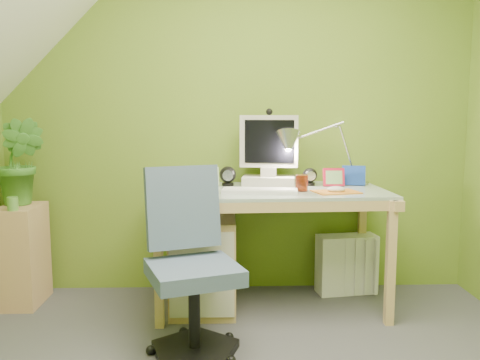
{
  "coord_description": "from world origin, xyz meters",
  "views": [
    {
      "loc": [
        -0.08,
        -1.91,
        1.23
      ],
      "look_at": [
        0.0,
        1.0,
        0.85
      ],
      "focal_mm": 38.0,
      "sensor_mm": 36.0,
      "label": 1
    }
  ],
  "objects_px": {
    "task_chair": "(194,270)",
    "radiator": "(346,264)",
    "potted_plant": "(20,162)",
    "desk_lamp": "(337,140)",
    "desk": "(271,248)",
    "side_ledge": "(23,255)",
    "monitor": "(269,149)"
  },
  "relations": [
    {
      "from": "desk_lamp",
      "to": "monitor",
      "type": "bearing_deg",
      "value": -167.37
    },
    {
      "from": "monitor",
      "to": "desk_lamp",
      "type": "height_order",
      "value": "desk_lamp"
    },
    {
      "from": "side_ledge",
      "to": "task_chair",
      "type": "xyz_separation_m",
      "value": [
        1.15,
        -0.74,
        0.12
      ]
    },
    {
      "from": "task_chair",
      "to": "monitor",
      "type": "bearing_deg",
      "value": 42.15
    },
    {
      "from": "task_chair",
      "to": "radiator",
      "type": "height_order",
      "value": "task_chair"
    },
    {
      "from": "monitor",
      "to": "task_chair",
      "type": "bearing_deg",
      "value": -110.82
    },
    {
      "from": "monitor",
      "to": "desk_lamp",
      "type": "bearing_deg",
      "value": 7.51
    },
    {
      "from": "potted_plant",
      "to": "desk",
      "type": "bearing_deg",
      "value": -5.0
    },
    {
      "from": "side_ledge",
      "to": "potted_plant",
      "type": "relative_size",
      "value": 1.15
    },
    {
      "from": "potted_plant",
      "to": "task_chair",
      "type": "distance_m",
      "value": 1.48
    },
    {
      "from": "potted_plant",
      "to": "radiator",
      "type": "xyz_separation_m",
      "value": [
        2.15,
        0.09,
        -0.72
      ]
    },
    {
      "from": "task_chair",
      "to": "radiator",
      "type": "bearing_deg",
      "value": 21.98
    },
    {
      "from": "potted_plant",
      "to": "desk_lamp",
      "type": "bearing_deg",
      "value": 1.11
    },
    {
      "from": "side_ledge",
      "to": "task_chair",
      "type": "relative_size",
      "value": 0.73
    },
    {
      "from": "monitor",
      "to": "side_ledge",
      "type": "xyz_separation_m",
      "value": [
        -1.6,
        -0.09,
        -0.68
      ]
    },
    {
      "from": "monitor",
      "to": "side_ledge",
      "type": "relative_size",
      "value": 0.74
    },
    {
      "from": "desk",
      "to": "potted_plant",
      "type": "height_order",
      "value": "potted_plant"
    },
    {
      "from": "desk_lamp",
      "to": "task_chair",
      "type": "bearing_deg",
      "value": -124.61
    },
    {
      "from": "desk",
      "to": "side_ledge",
      "type": "distance_m",
      "value": 1.6
    },
    {
      "from": "monitor",
      "to": "radiator",
      "type": "relative_size",
      "value": 1.18
    },
    {
      "from": "desk_lamp",
      "to": "side_ledge",
      "type": "distance_m",
      "value": 2.18
    },
    {
      "from": "radiator",
      "to": "desk_lamp",
      "type": "bearing_deg",
      "value": -161.51
    },
    {
      "from": "desk_lamp",
      "to": "side_ledge",
      "type": "relative_size",
      "value": 0.93
    },
    {
      "from": "desk_lamp",
      "to": "task_chair",
      "type": "xyz_separation_m",
      "value": [
        -0.9,
        -0.83,
        -0.62
      ]
    },
    {
      "from": "monitor",
      "to": "task_chair",
      "type": "distance_m",
      "value": 1.09
    },
    {
      "from": "desk_lamp",
      "to": "task_chair",
      "type": "distance_m",
      "value": 1.37
    },
    {
      "from": "monitor",
      "to": "task_chair",
      "type": "height_order",
      "value": "monitor"
    },
    {
      "from": "desk",
      "to": "monitor",
      "type": "height_order",
      "value": "monitor"
    },
    {
      "from": "desk_lamp",
      "to": "side_ledge",
      "type": "xyz_separation_m",
      "value": [
        -2.05,
        -0.09,
        -0.74
      ]
    },
    {
      "from": "radiator",
      "to": "desk",
      "type": "bearing_deg",
      "value": -165.94
    },
    {
      "from": "side_ledge",
      "to": "monitor",
      "type": "bearing_deg",
      "value": 3.21
    },
    {
      "from": "potted_plant",
      "to": "task_chair",
      "type": "height_order",
      "value": "potted_plant"
    }
  ]
}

